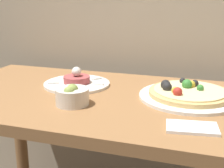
# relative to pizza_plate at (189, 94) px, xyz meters

# --- Properties ---
(dining_table) EXTENTS (1.24, 0.63, 0.77)m
(dining_table) POSITION_rel_pizza_plate_xyz_m (-0.25, -0.06, -0.14)
(dining_table) COLOR olive
(dining_table) RESTS_ON ground_plane
(pizza_plate) EXTENTS (0.33, 0.33, 0.06)m
(pizza_plate) POSITION_rel_pizza_plate_xyz_m (0.00, 0.00, 0.00)
(pizza_plate) COLOR white
(pizza_plate) RESTS_ON dining_table
(tartare_plate) EXTENTS (0.25, 0.25, 0.07)m
(tartare_plate) POSITION_rel_pizza_plate_xyz_m (-0.41, 0.02, -0.00)
(tartare_plate) COLOR white
(tartare_plate) RESTS_ON dining_table
(small_bowl) EXTENTS (0.10, 0.10, 0.07)m
(small_bowl) POSITION_rel_pizza_plate_xyz_m (-0.34, -0.18, 0.01)
(small_bowl) COLOR silver
(small_bowl) RESTS_ON dining_table
(napkin) EXTENTS (0.14, 0.10, 0.01)m
(napkin) POSITION_rel_pizza_plate_xyz_m (0.03, -0.25, -0.01)
(napkin) COLOR white
(napkin) RESTS_ON dining_table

